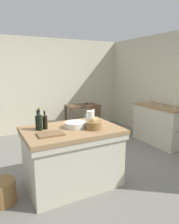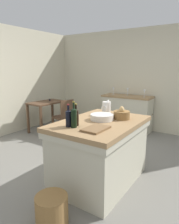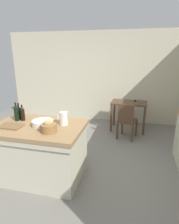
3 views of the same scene
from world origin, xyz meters
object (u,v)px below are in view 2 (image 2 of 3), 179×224
writing_desk (47,107)px  wine_bottle_green (74,117)px  wine_bottle_amber (68,118)px  wine_glass_far_left (144,92)px  pitcher (106,108)px  wine_glass_middle (113,90)px  side_cabinet (127,113)px  island_table (100,149)px  wooden_chair (64,116)px  wine_glass_left (128,90)px  cutting_board (96,129)px  wash_bowl (102,117)px  bread_basket (122,114)px  wine_bottle_dark (76,117)px  wicker_hamper (52,210)px

writing_desk → wine_bottle_green: (-1.77, -2.25, 0.39)m
wine_bottle_amber → wine_glass_far_left: size_ratio=1.55×
pitcher → wine_glass_middle: size_ratio=1.35×
side_cabinet → wine_glass_far_left: (-0.00, -0.44, 0.58)m
island_table → wine_bottle_green: wine_bottle_green is taller
wooden_chair → wine_glass_left: 1.76m
cutting_board → wine_bottle_amber: size_ratio=1.21×
wooden_chair → wine_glass_left: wine_glass_left is taller
wash_bowl → wine_glass_middle: 2.75m
wash_bowl → bread_basket: (0.20, -0.21, 0.03)m
writing_desk → side_cabinet: bearing=-54.3°
wine_bottle_amber → wine_bottle_dark: bearing=-25.6°
side_cabinet → wine_bottle_dark: (-2.89, -0.53, 0.56)m
wine_bottle_amber → wine_glass_left: size_ratio=1.53×
wine_bottle_dark → wicker_hamper: (-0.66, -0.17, -0.86)m
wine_bottle_green → wine_bottle_amber: bearing=94.3°
wooden_chair → pitcher: size_ratio=3.52×
cutting_board → wine_glass_middle: wine_glass_middle is taller
pitcher → cutting_board: pitcher is taller
wine_glass_middle → wine_bottle_green: bearing=-161.8°
pitcher → wicker_hamper: (-1.40, -0.13, -0.85)m
bread_basket → wicker_hamper: (-1.30, 0.17, -0.81)m
wine_bottle_dark → wine_bottle_amber: bearing=154.4°
island_table → pitcher: 0.66m
island_table → wine_bottle_amber: (-0.45, 0.20, 0.53)m
pitcher → wine_bottle_amber: size_ratio=0.87×
wine_glass_far_left → bread_basket: bearing=-169.0°
pitcher → wine_glass_left: pitcher is taller
wooden_chair → cutting_board: size_ratio=2.55×
wine_bottle_amber → wine_glass_far_left: 2.98m
side_cabinet → bread_basket: bearing=-158.7°
pitcher → wine_glass_middle: pitcher is taller
pitcher → wine_bottle_dark: bearing=177.2°
side_cabinet → wine_glass_left: 0.59m
wash_bowl → wine_bottle_dark: 0.45m
wine_bottle_amber → wicker_hamper: size_ratio=0.83×
wash_bowl → wicker_hamper: wash_bowl is taller
island_table → wine_glass_left: (2.59, 0.71, 0.56)m
side_cabinet → wine_glass_far_left: size_ratio=6.97×
wine_glass_far_left → writing_desk: bearing=119.6°
wine_glass_far_left → wicker_hamper: size_ratio=0.53×
pitcher → wash_bowl: bearing=-162.1°
bread_basket → wine_bottle_amber: 0.83m
wine_glass_left → wicker_hamper: size_ratio=0.54×
wine_glass_left → pitcher: bearing=-165.0°
pitcher → wine_glass_middle: 2.42m
writing_desk → wash_bowl: bearing=-118.1°
island_table → wash_bowl: (0.07, 0.02, 0.46)m
side_cabinet → wash_bowl: (-2.46, -0.67, 0.48)m
wooden_chair → wine_glass_middle: 1.54m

